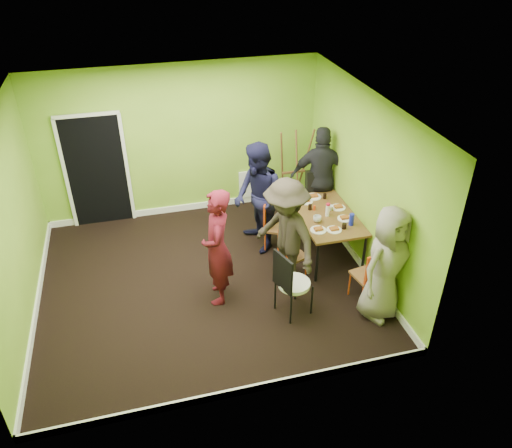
{
  "coord_description": "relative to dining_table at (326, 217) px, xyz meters",
  "views": [
    {
      "loc": [
        -0.8,
        -6.09,
        4.93
      ],
      "look_at": [
        0.8,
        0.0,
        0.92
      ],
      "focal_mm": 35.0,
      "sensor_mm": 36.0,
      "label": 1
    }
  ],
  "objects": [
    {
      "name": "glass_front",
      "position": [
        0.11,
        -0.46,
        0.1
      ],
      "size": [
        0.07,
        0.07,
        0.09
      ],
      "primitive_type": "cylinder",
      "color": "black",
      "rests_on": "dining_table"
    },
    {
      "name": "thermos",
      "position": [
        -0.0,
        -0.05,
        0.15
      ],
      "size": [
        0.07,
        0.07,
        0.2
      ],
      "primitive_type": "cylinder",
      "color": "white",
      "rests_on": "dining_table"
    },
    {
      "name": "person_back_end",
      "position": [
        0.24,
        0.88,
        0.24
      ],
      "size": [
        1.18,
        0.76,
        1.87
      ],
      "primitive_type": "imported",
      "rotation": [
        0.0,
        0.0,
        2.84
      ],
      "color": "black",
      "rests_on": "ground"
    },
    {
      "name": "glass_back",
      "position": [
        0.16,
        0.49,
        0.1
      ],
      "size": [
        0.06,
        0.06,
        0.09
      ],
      "primitive_type": "cylinder",
      "color": "black",
      "rests_on": "dining_table"
    },
    {
      "name": "person_front_end",
      "position": [
        0.23,
        -1.59,
        0.17
      ],
      "size": [
        0.99,
        0.83,
        1.73
      ],
      "primitive_type": "imported",
      "rotation": [
        0.0,
        0.0,
        0.4
      ],
      "color": "gray",
      "rests_on": "ground"
    },
    {
      "name": "person_left_near",
      "position": [
        -0.89,
        -0.64,
        0.21
      ],
      "size": [
        1.08,
        1.34,
        1.8
      ],
      "primitive_type": "imported",
      "rotation": [
        0.0,
        0.0,
        -1.16
      ],
      "color": "#2A251C",
      "rests_on": "ground"
    },
    {
      "name": "dining_table",
      "position": [
        0.0,
        0.0,
        0.0
      ],
      "size": [
        0.9,
        1.5,
        0.75
      ],
      "color": "black",
      "rests_on": "ground"
    },
    {
      "name": "chair_bentwood",
      "position": [
        -1.02,
        -1.27,
        -0.11
      ],
      "size": [
        0.53,
        0.52,
        1.06
      ],
      "rotation": [
        0.0,
        0.0,
        -1.24
      ],
      "color": "black",
      "rests_on": "ground"
    },
    {
      "name": "ground",
      "position": [
        -2.04,
        -0.26,
        -0.7
      ],
      "size": [
        5.0,
        5.0,
        0.0
      ],
      "primitive_type": "plane",
      "color": "black",
      "rests_on": "ground"
    },
    {
      "name": "orange_bottle",
      "position": [
        -0.14,
        0.18,
        0.1
      ],
      "size": [
        0.04,
        0.04,
        0.08
      ],
      "primitive_type": "cylinder",
      "color": "#E44915",
      "rests_on": "dining_table"
    },
    {
      "name": "cup_a",
      "position": [
        -0.22,
        -0.17,
        0.11
      ],
      "size": [
        0.13,
        0.13,
        0.1
      ],
      "primitive_type": "imported",
      "color": "white",
      "rests_on": "dining_table"
    },
    {
      "name": "plate_wall_front",
      "position": [
        0.23,
        -0.21,
        0.06
      ],
      "size": [
        0.23,
        0.23,
        0.01
      ],
      "primitive_type": "cylinder",
      "color": "white",
      "rests_on": "dining_table"
    },
    {
      "name": "chair_left_far",
      "position": [
        -0.81,
        0.36,
        -0.19
      ],
      "size": [
        0.49,
        0.49,
        0.9
      ],
      "rotation": [
        0.0,
        0.0,
        -1.99
      ],
      "color": "#E44915",
      "rests_on": "ground"
    },
    {
      "name": "room_walls",
      "position": [
        -2.06,
        -0.21,
        0.29
      ],
      "size": [
        5.04,
        4.54,
        2.82
      ],
      "color": "#73A32A",
      "rests_on": "ground"
    },
    {
      "name": "person_standing",
      "position": [
        -1.91,
        -0.68,
        0.2
      ],
      "size": [
        0.54,
        0.72,
        1.79
      ],
      "primitive_type": "imported",
      "rotation": [
        0.0,
        0.0,
        -1.75
      ],
      "color": "#500D18",
      "rests_on": "ground"
    },
    {
      "name": "plate_wall_back",
      "position": [
        0.27,
        0.14,
        0.06
      ],
      "size": [
        0.24,
        0.24,
        0.01
      ],
      "primitive_type": "cylinder",
      "color": "white",
      "rests_on": "dining_table"
    },
    {
      "name": "chair_back_end",
      "position": [
        0.17,
        0.78,
        0.08
      ],
      "size": [
        0.48,
        0.56,
        1.1
      ],
      "rotation": [
        0.0,
        0.0,
        3.06
      ],
      "color": "#E44915",
      "rests_on": "ground"
    },
    {
      "name": "plate_far_front",
      "position": [
        -0.06,
        -0.47,
        0.06
      ],
      "size": [
        0.23,
        0.23,
        0.01
      ],
      "primitive_type": "cylinder",
      "color": "white",
      "rests_on": "dining_table"
    },
    {
      "name": "plate_near_left",
      "position": [
        -0.18,
        0.47,
        0.06
      ],
      "size": [
        0.24,
        0.24,
        0.01
      ],
      "primitive_type": "cylinder",
      "color": "white",
      "rests_on": "dining_table"
    },
    {
      "name": "chair_left_near",
      "position": [
        -0.77,
        -0.5,
        -0.22
      ],
      "size": [
        0.46,
        0.46,
        0.85
      ],
      "rotation": [
        0.0,
        0.0,
        -1.2
      ],
      "color": "#E44915",
      "rests_on": "ground"
    },
    {
      "name": "chair_front_end",
      "position": [
        0.17,
        -1.33,
        -0.18
      ],
      "size": [
        0.44,
        0.44,
        0.91
      ],
      "rotation": [
        0.0,
        0.0,
        0.18
      ],
      "color": "#E44915",
      "rests_on": "ground"
    },
    {
      "name": "cup_b",
      "position": [
        0.11,
        0.1,
        0.1
      ],
      "size": [
        0.09,
        0.09,
        0.08
      ],
      "primitive_type": "imported",
      "color": "white",
      "rests_on": "dining_table"
    },
    {
      "name": "glass_mid",
      "position": [
        -0.2,
        0.21,
        0.1
      ],
      "size": [
        0.06,
        0.06,
        0.09
      ],
      "primitive_type": "cylinder",
      "color": "black",
      "rests_on": "dining_table"
    },
    {
      "name": "easel",
      "position": [
        -0.03,
        1.53,
        0.11
      ],
      "size": [
        0.65,
        0.61,
        1.63
      ],
      "color": "brown",
      "rests_on": "ground"
    },
    {
      "name": "blue_bottle",
      "position": [
        0.26,
        -0.4,
        0.15
      ],
      "size": [
        0.08,
        0.08,
        0.2
      ],
      "primitive_type": "cylinder",
      "color": "#1721AC",
      "rests_on": "dining_table"
    },
    {
      "name": "person_left_far",
      "position": [
        -1.02,
        0.46,
        0.24
      ],
      "size": [
        0.84,
        1.01,
        1.88
      ],
      "primitive_type": "imported",
      "rotation": [
        0.0,
        0.0,
        -1.42
      ],
      "color": "black",
      "rests_on": "ground"
    },
    {
      "name": "plate_near_right",
      "position": [
        -0.29,
        -0.42,
        0.06
      ],
      "size": [
        0.25,
        0.25,
        0.01
      ],
      "primitive_type": "cylinder",
      "color": "white",
      "rests_on": "dining_table"
    },
    {
      "name": "plate_far_back",
      "position": [
        0.0,
        0.58,
        0.06
      ],
      "size": [
        0.25,
        0.25,
        0.01
      ],
      "primitive_type": "cylinder",
      "color": "white",
      "rests_on": "dining_table"
    }
  ]
}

